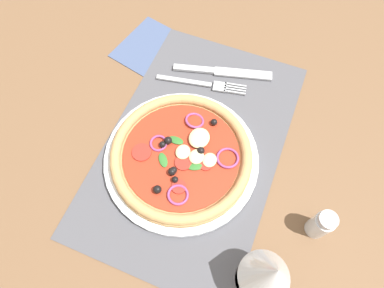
% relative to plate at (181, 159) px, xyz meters
% --- Properties ---
extents(ground_plane, '(1.90, 1.40, 0.02)m').
position_rel_plate_xyz_m(ground_plane, '(-0.04, 0.01, -0.02)').
color(ground_plane, brown).
extents(placemat, '(0.49, 0.30, 0.00)m').
position_rel_plate_xyz_m(placemat, '(-0.04, 0.01, -0.01)').
color(placemat, '#4C4C51').
rests_on(placemat, ground_plane).
extents(plate, '(0.27, 0.27, 0.01)m').
position_rel_plate_xyz_m(plate, '(0.00, 0.00, 0.00)').
color(plate, white).
rests_on(plate, placemat).
extents(pizza, '(0.25, 0.25, 0.03)m').
position_rel_plate_xyz_m(pizza, '(-0.00, 0.00, 0.02)').
color(pizza, tan).
rests_on(pizza, plate).
extents(fork, '(0.05, 0.18, 0.00)m').
position_rel_plate_xyz_m(fork, '(-0.17, -0.02, -0.00)').
color(fork, '#B2B5BA').
rests_on(fork, placemat).
extents(knife, '(0.07, 0.20, 0.01)m').
position_rel_plate_xyz_m(knife, '(-0.21, 0.00, -0.00)').
color(knife, '#B2B5BA').
rests_on(knife, placemat).
extents(wine_glass, '(0.07, 0.07, 0.15)m').
position_rel_plate_xyz_m(wine_glass, '(0.14, 0.18, 0.09)').
color(wine_glass, silver).
rests_on(wine_glass, ground_plane).
extents(napkin, '(0.16, 0.15, 0.00)m').
position_rel_plate_xyz_m(napkin, '(-0.22, -0.16, -0.01)').
color(napkin, '#425175').
rests_on(napkin, ground_plane).
extents(pepper_shaker, '(0.03, 0.03, 0.07)m').
position_rel_plate_xyz_m(pepper_shaker, '(0.03, 0.25, 0.02)').
color(pepper_shaker, silver).
rests_on(pepper_shaker, ground_plane).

